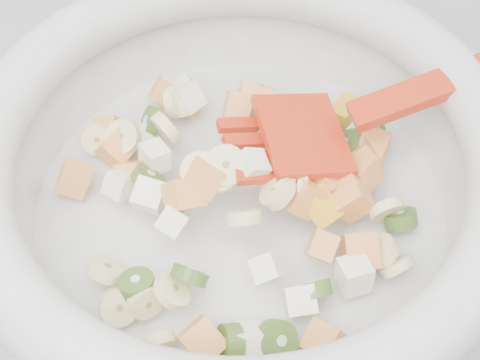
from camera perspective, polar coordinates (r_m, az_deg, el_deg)
name	(u,v)px	position (r m, az deg, el deg)	size (l,w,h in m)	color
mixing_bowl	(241,171)	(0.49, 0.10, 0.69)	(0.49, 0.37, 0.13)	silver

